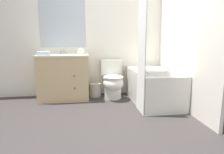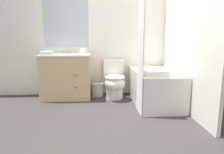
{
  "view_description": "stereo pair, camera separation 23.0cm",
  "coord_description": "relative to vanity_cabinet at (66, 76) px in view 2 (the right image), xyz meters",
  "views": [
    {
      "loc": [
        -0.37,
        -2.52,
        1.13
      ],
      "look_at": [
        0.09,
        0.69,
        0.51
      ],
      "focal_mm": 32.0,
      "sensor_mm": 36.0,
      "label": 1
    },
    {
      "loc": [
        -0.14,
        -2.54,
        1.13
      ],
      "look_at": [
        0.09,
        0.69,
        0.51
      ],
      "focal_mm": 32.0,
      "sensor_mm": 36.0,
      "label": 2
    }
  ],
  "objects": [
    {
      "name": "ground_plane",
      "position": [
        0.75,
        -1.25,
        -0.43
      ],
      "size": [
        14.0,
        14.0,
        0.0
      ],
      "primitive_type": "plane",
      "color": "#383333"
    },
    {
      "name": "wall_back",
      "position": [
        0.74,
        0.3,
        0.82
      ],
      "size": [
        8.0,
        0.06,
        2.5
      ],
      "color": "white",
      "rests_on": "ground_plane"
    },
    {
      "name": "wall_right",
      "position": [
        1.98,
        -0.49,
        0.82
      ],
      "size": [
        0.05,
        2.53,
        2.5
      ],
      "color": "white",
      "rests_on": "ground_plane"
    },
    {
      "name": "vanity_cabinet",
      "position": [
        0.0,
        0.0,
        0.0
      ],
      "size": [
        0.93,
        0.59,
        0.85
      ],
      "color": "tan",
      "rests_on": "ground_plane"
    },
    {
      "name": "sink_faucet",
      "position": [
        -0.0,
        0.2,
        0.45
      ],
      "size": [
        0.14,
        0.12,
        0.12
      ],
      "color": "silver",
      "rests_on": "vanity_cabinet"
    },
    {
      "name": "toilet",
      "position": [
        0.91,
        -0.08,
        -0.1
      ],
      "size": [
        0.4,
        0.65,
        0.72
      ],
      "color": "silver",
      "rests_on": "ground_plane"
    },
    {
      "name": "bathtub",
      "position": [
        1.59,
        -0.4,
        -0.14
      ],
      "size": [
        0.7,
        1.36,
        0.57
      ],
      "color": "silver",
      "rests_on": "ground_plane"
    },
    {
      "name": "shower_curtain",
      "position": [
        1.23,
        -0.88,
        0.52
      ],
      "size": [
        0.02,
        0.39,
        1.9
      ],
      "color": "white",
      "rests_on": "ground_plane"
    },
    {
      "name": "wastebasket",
      "position": [
        0.58,
        0.1,
        -0.3
      ],
      "size": [
        0.24,
        0.24,
        0.26
      ],
      "color": "#B7B2A8",
      "rests_on": "ground_plane"
    },
    {
      "name": "tissue_box",
      "position": [
        0.33,
        0.07,
        0.46
      ],
      "size": [
        0.12,
        0.13,
        0.12
      ],
      "color": "white",
      "rests_on": "vanity_cabinet"
    },
    {
      "name": "hand_towel_folded",
      "position": [
        -0.32,
        -0.12,
        0.44
      ],
      "size": [
        0.21,
        0.18,
        0.06
      ],
      "color": "silver",
      "rests_on": "vanity_cabinet"
    },
    {
      "name": "bath_towel_folded",
      "position": [
        1.5,
        -0.83,
        0.18
      ],
      "size": [
        0.35,
        0.23,
        0.07
      ],
      "color": "white",
      "rests_on": "bathtub"
    }
  ]
}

